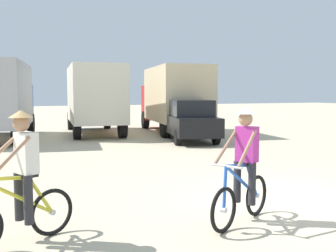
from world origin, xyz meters
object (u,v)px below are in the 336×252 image
Objects in this scene: cyclist_cowboy_hat at (243,170)px; sedan_parked at (190,121)px; box_truck_tan_camper at (174,97)px; box_truck_cream_rv at (94,97)px; cyclist_orange_shirt at (20,183)px.

sedan_parked is at bearing 67.24° from cyclist_cowboy_hat.
cyclist_cowboy_hat is (-4.11, -9.80, -0.04)m from sedan_parked.
cyclist_cowboy_hat is at bearing -110.62° from box_truck_tan_camper.
sedan_parked is 10.63m from cyclist_cowboy_hat.
box_truck_tan_camper is 14.46m from cyclist_cowboy_hat.
cyclist_orange_shirt is at bearing -107.25° from box_truck_cream_rv.
box_truck_cream_rv reaches higher than cyclist_orange_shirt.
cyclist_cowboy_hat is (-5.08, -13.50, -1.03)m from box_truck_tan_camper.
box_truck_cream_rv is at bearing 72.75° from cyclist_orange_shirt.
box_truck_tan_camper is at bearing 75.35° from sedan_parked.
cyclist_cowboy_hat is at bearing -8.07° from cyclist_orange_shirt.
box_truck_cream_rv reaches higher than sedan_parked.
cyclist_orange_shirt is 1.00× the size of cyclist_cowboy_hat.
cyclist_cowboy_hat is at bearing -94.34° from box_truck_cream_rv.
box_truck_cream_rv reaches higher than cyclist_cowboy_hat.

